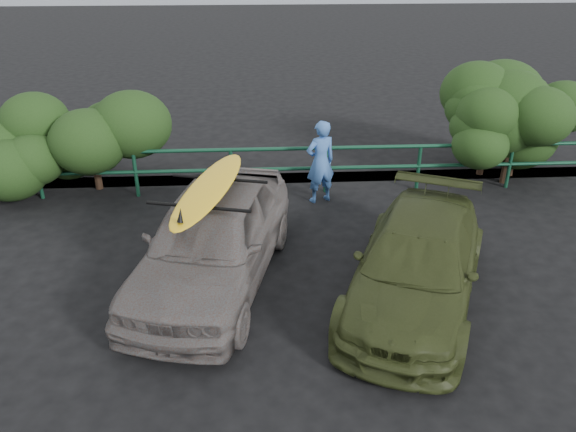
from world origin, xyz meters
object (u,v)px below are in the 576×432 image
man (320,162)px  olive_vehicle (417,264)px  surfboard (209,188)px  guardrail (279,170)px  sedan (213,238)px

man → olive_vehicle: bearing=85.4°
man → surfboard: 3.60m
guardrail → surfboard: 3.71m
sedan → man: (2.00, 2.89, 0.10)m
man → surfboard: bearing=34.3°
man → guardrail: bearing=-49.1°
sedan → man: 3.52m
man → surfboard: size_ratio=0.60×
surfboard → man: bearing=69.5°
sedan → olive_vehicle: (3.06, -0.70, -0.14)m
man → sedan: bearing=34.3°
guardrail → olive_vehicle: (1.89, -4.03, 0.10)m
sedan → surfboard: 0.86m
olive_vehicle → man: man is taller
guardrail → man: (0.83, -0.44, 0.34)m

